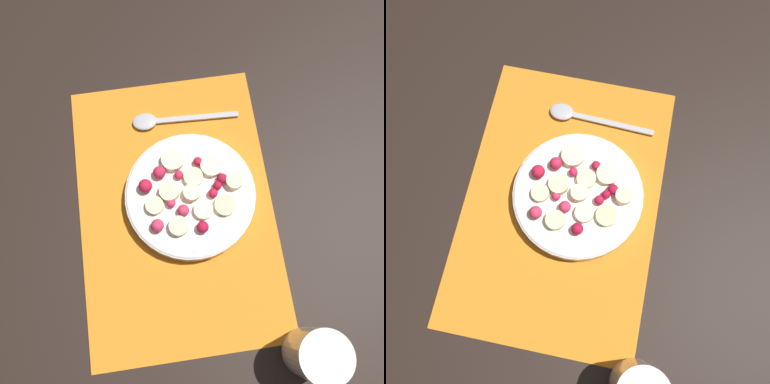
# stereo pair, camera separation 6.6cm
# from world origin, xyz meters

# --- Properties ---
(ground_plane) EXTENTS (3.00, 3.00, 0.00)m
(ground_plane) POSITION_xyz_m (0.00, 0.00, 0.00)
(ground_plane) COLOR black
(placemat) EXTENTS (0.46, 0.31, 0.01)m
(placemat) POSITION_xyz_m (0.00, 0.00, 0.00)
(placemat) COLOR orange
(placemat) RESTS_ON ground_plane
(fruit_bowl) EXTENTS (0.21, 0.21, 0.05)m
(fruit_bowl) POSITION_xyz_m (-0.01, 0.02, 0.02)
(fruit_bowl) COLOR white
(fruit_bowl) RESTS_ON placemat
(spoon) EXTENTS (0.03, 0.18, 0.01)m
(spoon) POSITION_xyz_m (-0.16, -0.00, 0.01)
(spoon) COLOR #B2B2B7
(spoon) RESTS_ON placemat
(drinking_glass) EXTENTS (0.07, 0.07, 0.11)m
(drinking_glass) POSITION_xyz_m (0.24, 0.16, 0.05)
(drinking_glass) COLOR white
(drinking_glass) RESTS_ON ground_plane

